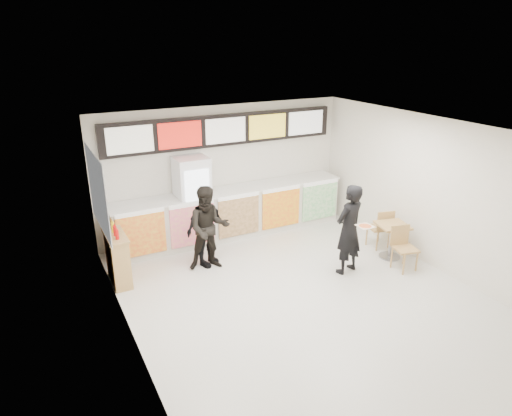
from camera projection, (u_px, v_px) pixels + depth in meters
floor at (304, 298)px, 8.22m from camera, size 7.00×7.00×0.00m
ceiling at (311, 132)px, 7.16m from camera, size 7.00×7.00×0.00m
wall_back at (224, 170)px, 10.60m from camera, size 6.00×0.00×6.00m
wall_left at (128, 258)px, 6.40m from camera, size 0.00×7.00×7.00m
wall_right at (435, 194)px, 8.98m from camera, size 0.00×7.00×7.00m
service_counter at (232, 213)px, 10.59m from camera, size 5.56×0.77×1.14m
menu_board at (225, 130)px, 10.19m from camera, size 5.50×0.14×0.70m
drinks_fridge at (193, 202)px, 10.05m from camera, size 0.70×0.67×2.00m
mirror_panel at (97, 191)px, 8.36m from camera, size 0.01×2.00×1.50m
customer_main at (349, 229)px, 8.83m from camera, size 0.75×0.58×1.82m
customer_left at (209, 228)px, 9.00m from camera, size 0.97×0.83×1.73m
customer_mid at (205, 228)px, 9.14m from camera, size 1.04×0.76×1.63m
pizza_slice at (365, 226)px, 8.37m from camera, size 0.36×0.36×0.02m
cafe_table at (392, 235)px, 9.55m from camera, size 0.78×1.59×0.90m
condiment_ledge at (118, 258)px, 8.58m from camera, size 0.36×0.88×1.18m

